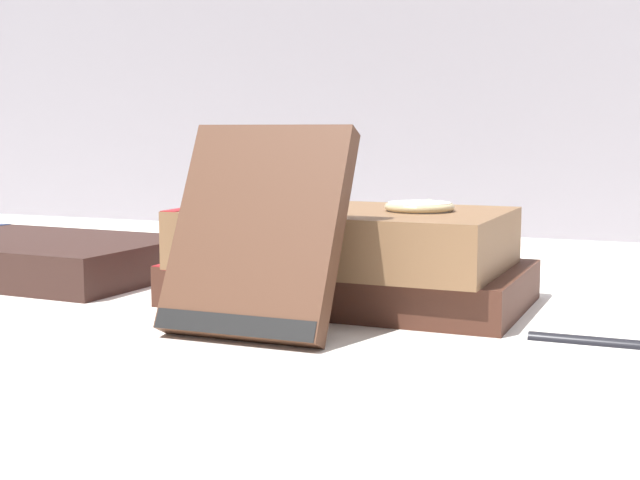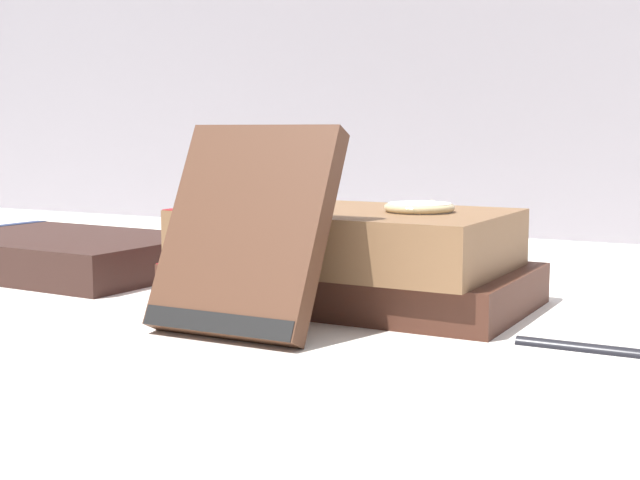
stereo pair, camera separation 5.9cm
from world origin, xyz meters
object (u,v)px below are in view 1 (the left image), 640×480
at_px(book_side_left, 32,257).
at_px(book_leaning_front, 256,239).
at_px(reading_glasses, 340,264).
at_px(book_flat_top, 339,237).
at_px(book_flat_bottom, 344,282).
at_px(pocket_watch, 420,207).

relative_size(book_side_left, book_leaning_front, 1.87).
bearing_deg(reading_glasses, book_leaning_front, -57.14).
distance_m(book_side_left, book_leaning_front, 0.30).
bearing_deg(book_flat_top, book_flat_bottom, 91.50).
height_order(book_flat_bottom, book_flat_top, book_flat_top).
relative_size(book_flat_bottom, reading_glasses, 2.01).
relative_size(book_flat_top, pocket_watch, 4.33).
height_order(book_flat_top, book_leaning_front, book_leaning_front).
bearing_deg(book_flat_bottom, book_side_left, 179.36).
bearing_deg(reading_glasses, book_flat_bottom, -45.73).
bearing_deg(reading_glasses, book_side_left, -123.57).
height_order(book_flat_top, reading_glasses, book_flat_top).
xyz_separation_m(book_flat_top, book_side_left, (-0.28, 0.02, -0.03)).
bearing_deg(book_leaning_front, book_side_left, 155.93).
bearing_deg(book_flat_top, book_side_left, 177.54).
relative_size(book_flat_bottom, book_leaning_front, 1.94).
xyz_separation_m(book_leaning_front, reading_glasses, (-0.05, 0.27, -0.06)).
distance_m(book_flat_top, book_leaning_front, 0.11).
height_order(book_flat_top, book_side_left, book_flat_top).
relative_size(book_flat_top, book_side_left, 0.93).
height_order(book_side_left, pocket_watch, pocket_watch).
relative_size(book_flat_bottom, pocket_watch, 4.83).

